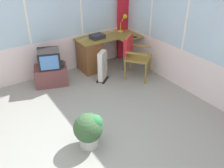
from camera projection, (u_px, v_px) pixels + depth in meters
name	position (u px, v px, depth m)	size (l,w,h in m)	color
ground	(89.00, 143.00, 3.59)	(5.61, 5.65, 0.06)	gray
north_window_panel	(26.00, 18.00, 4.62)	(4.61, 0.07, 2.58)	silver
east_window_panel	(209.00, 29.00, 4.03)	(0.07, 4.65, 2.58)	silver
curtain_corner	(124.00, 7.00, 5.60)	(0.32, 0.07, 2.48)	red
desk	(92.00, 54.00, 5.40)	(1.38, 0.75, 0.72)	olive
desk_lamp	(125.00, 20.00, 5.57)	(0.23, 0.20, 0.41)	yellow
tv_remote	(134.00, 37.00, 5.36)	(0.04, 0.15, 0.02)	black
paper_tray	(97.00, 36.00, 5.28)	(0.30, 0.23, 0.09)	#29292F
wooden_armchair	(133.00, 51.00, 5.04)	(0.67, 0.67, 0.91)	olive
tv_on_stand	(51.00, 69.00, 4.89)	(0.75, 0.62, 0.74)	brown
space_heater	(103.00, 66.00, 5.03)	(0.35, 0.33, 0.65)	silver
potted_plant	(89.00, 129.00, 3.37)	(0.42, 0.42, 0.52)	silver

